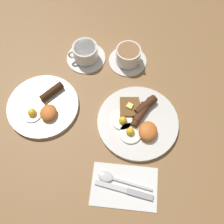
{
  "coord_description": "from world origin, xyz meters",
  "views": [
    {
      "loc": [
        -0.38,
        0.02,
        0.83
      ],
      "look_at": [
        0.01,
        0.09,
        0.03
      ],
      "focal_mm": 42.0,
      "sensor_mm": 36.0,
      "label": 1
    }
  ],
  "objects": [
    {
      "name": "napkin",
      "position": [
        -0.22,
        0.01,
        0.0
      ],
      "size": [
        0.15,
        0.21,
        0.01
      ],
      "primitive_type": "cube",
      "rotation": [
        0.0,
        0.0,
        0.08
      ],
      "color": "white",
      "rests_on": "ground_plane"
    },
    {
      "name": "knife",
      "position": [
        -0.23,
        -0.0,
        0.01
      ],
      "size": [
        0.03,
        0.18,
        0.01
      ],
      "rotation": [
        0.0,
        0.0,
        1.49
      ],
      "color": "silver",
      "rests_on": "napkin"
    },
    {
      "name": "teacup_near",
      "position": [
        0.25,
        0.08,
        0.03
      ],
      "size": [
        0.15,
        0.15,
        0.07
      ],
      "color": "silver",
      "rests_on": "ground_plane"
    },
    {
      "name": "breakfast_plate_far",
      "position": [
        -0.0,
        0.34,
        0.01
      ],
      "size": [
        0.25,
        0.25,
        0.04
      ],
      "color": "silver",
      "rests_on": "ground_plane"
    },
    {
      "name": "breakfast_plate_near",
      "position": [
        0.0,
        -0.0,
        0.01
      ],
      "size": [
        0.28,
        0.28,
        0.05
      ],
      "color": "silver",
      "rests_on": "ground_plane"
    },
    {
      "name": "teacup_far",
      "position": [
        0.24,
        0.24,
        0.03
      ],
      "size": [
        0.15,
        0.15,
        0.07
      ],
      "color": "silver",
      "rests_on": "ground_plane"
    },
    {
      "name": "spoon",
      "position": [
        -0.2,
        0.05,
        0.01
      ],
      "size": [
        0.04,
        0.17,
        0.01
      ],
      "rotation": [
        0.0,
        0.0,
        1.47
      ],
      "color": "silver",
      "rests_on": "napkin"
    },
    {
      "name": "ground_plane",
      "position": [
        0.0,
        0.0,
        0.0
      ],
      "size": [
        3.0,
        3.0,
        0.0
      ],
      "primitive_type": "plane",
      "color": "olive"
    }
  ]
}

